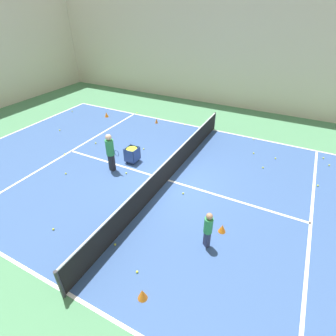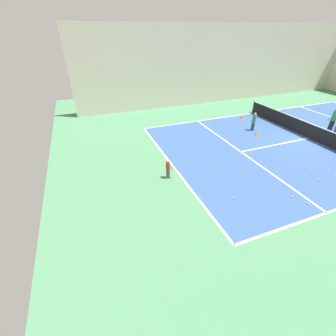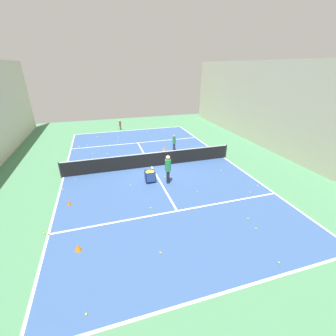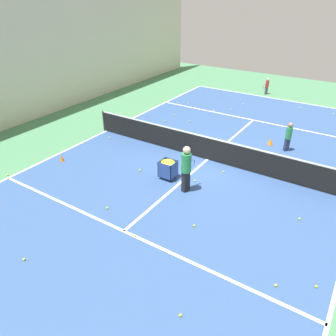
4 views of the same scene
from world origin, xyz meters
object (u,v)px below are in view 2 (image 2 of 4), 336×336
coach_at_net (334,118)px  training_cone_1 (242,117)px  child_midcourt (254,120)px  training_cone_0 (256,133)px  tennis_net (310,131)px  player_near_baseline (168,168)px

coach_at_net → training_cone_1: (-4.49, -4.40, -0.83)m
child_midcourt → training_cone_0: (0.78, -0.26, -0.61)m
coach_at_net → tennis_net: bearing=21.9°
tennis_net → training_cone_1: bearing=-159.7°
tennis_net → coach_at_net: coach_at_net is taller
training_cone_0 → player_near_baseline: bearing=-70.3°
player_near_baseline → coach_at_net: bearing=32.3°
player_near_baseline → training_cone_0: 8.25m
tennis_net → training_cone_0: tennis_net is taller
coach_at_net → training_cone_0: bearing=-1.2°
tennis_net → child_midcourt: 3.69m
coach_at_net → training_cone_0: size_ratio=6.13×
tennis_net → player_near_baseline: player_near_baseline is taller
tennis_net → player_near_baseline: bearing=-84.6°
coach_at_net → training_cone_1: size_ratio=5.17×
child_midcourt → training_cone_1: 2.58m
player_near_baseline → training_cone_0: bearing=45.8°
player_near_baseline → child_midcourt: size_ratio=0.81×
player_near_baseline → training_cone_1: bearing=59.9°
tennis_net → training_cone_0: (-1.76, -2.92, -0.39)m
coach_at_net → training_cone_1: coach_at_net is taller
player_near_baseline → child_midcourt: bearing=50.0°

